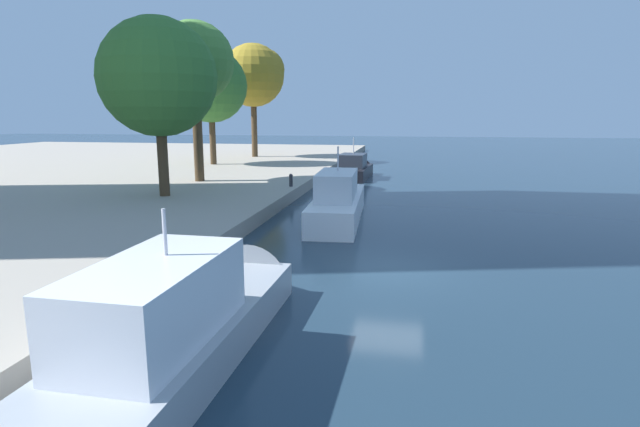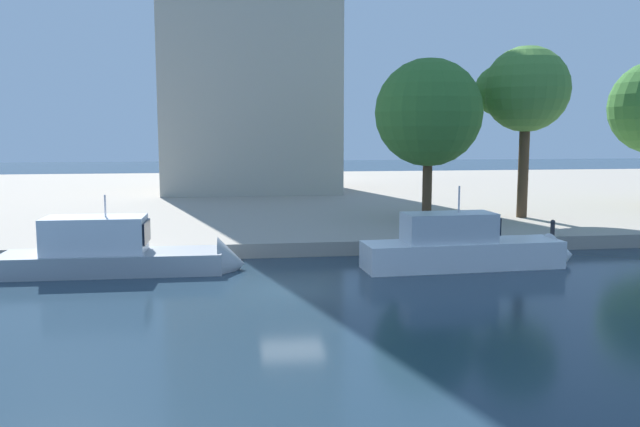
{
  "view_description": "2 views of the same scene",
  "coord_description": "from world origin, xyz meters",
  "px_view_note": "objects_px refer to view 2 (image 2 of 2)",
  "views": [
    {
      "loc": [
        -16.87,
        -0.69,
        5.31
      ],
      "look_at": [
        0.7,
        2.55,
        1.79
      ],
      "focal_mm": 28.26,
      "sensor_mm": 36.0,
      "label": 1
    },
    {
      "loc": [
        -2.43,
        -24.92,
        6.25
      ],
      "look_at": [
        1.57,
        3.29,
        2.59
      ],
      "focal_mm": 36.4,
      "sensor_mm": 36.0,
      "label": 2
    }
  ],
  "objects_px": {
    "motor_yacht_2": "(471,252)",
    "mooring_bollard_0": "(553,227)",
    "tree_2": "(426,112)",
    "tree_4": "(520,91)",
    "motor_yacht_1": "(125,257)"
  },
  "relations": [
    {
      "from": "motor_yacht_2",
      "to": "mooring_bollard_0",
      "type": "distance_m",
      "value": 7.31
    },
    {
      "from": "mooring_bollard_0",
      "to": "tree_2",
      "type": "distance_m",
      "value": 10.18
    },
    {
      "from": "motor_yacht_2",
      "to": "tree_2",
      "type": "bearing_deg",
      "value": 82.15
    },
    {
      "from": "tree_4",
      "to": "motor_yacht_2",
      "type": "bearing_deg",
      "value": -123.1
    },
    {
      "from": "motor_yacht_1",
      "to": "tree_2",
      "type": "distance_m",
      "value": 19.91
    },
    {
      "from": "motor_yacht_2",
      "to": "mooring_bollard_0",
      "type": "xyz_separation_m",
      "value": [
        6.08,
        4.03,
        0.43
      ]
    },
    {
      "from": "mooring_bollard_0",
      "to": "tree_4",
      "type": "relative_size",
      "value": 0.08
    },
    {
      "from": "mooring_bollard_0",
      "to": "tree_4",
      "type": "xyz_separation_m",
      "value": [
        1.2,
        7.14,
        7.51
      ]
    },
    {
      "from": "motor_yacht_2",
      "to": "mooring_bollard_0",
      "type": "bearing_deg",
      "value": 30.67
    },
    {
      "from": "motor_yacht_1",
      "to": "tree_2",
      "type": "xyz_separation_m",
      "value": [
        16.42,
        9.08,
        6.65
      ]
    },
    {
      "from": "mooring_bollard_0",
      "to": "tree_4",
      "type": "height_order",
      "value": "tree_4"
    },
    {
      "from": "tree_2",
      "to": "tree_4",
      "type": "distance_m",
      "value": 6.6
    },
    {
      "from": "motor_yacht_1",
      "to": "motor_yacht_2",
      "type": "relative_size",
      "value": 1.03
    },
    {
      "from": "motor_yacht_2",
      "to": "tree_2",
      "type": "distance_m",
      "value": 12.21
    },
    {
      "from": "mooring_bollard_0",
      "to": "tree_2",
      "type": "relative_size",
      "value": 0.08
    }
  ]
}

